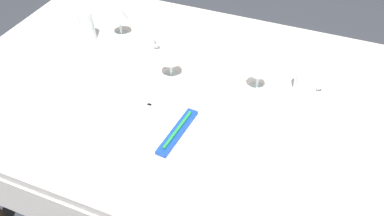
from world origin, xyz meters
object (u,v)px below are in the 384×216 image
Objects in this scene: dinner_plate at (178,135)px; wine_glass_right at (260,66)px; dinner_knife at (227,147)px; spoon_soup at (237,146)px; wine_glass_left at (170,55)px; fork_outer at (140,118)px; coffee_cup_left at (145,40)px; napkin_folded at (237,55)px; toothbrush_package at (178,131)px; drink_tumbler at (87,28)px; wine_glass_centre at (118,13)px; coffee_cup_right at (307,82)px.

wine_glass_right reaches higher than dinner_plate.
dinner_plate reaches higher than dinner_knife.
spoon_soup is 0.41m from wine_glass_left.
fork_outer is 0.40m from coffee_cup_left.
napkin_folded is at bearing 107.77° from spoon_soup.
wine_glass_left is at bearing 117.89° from toothbrush_package.
coffee_cup_left is 0.21m from wine_glass_left.
fork_outer is 1.87× the size of drink_tumbler.
wine_glass_centre reaches higher than fork_outer.
coffee_cup_right is 0.89m from drink_tumbler.
wine_glass_right is at bearing 42.61° from fork_outer.
wine_glass_left is (-0.30, 0.25, 0.09)m from dinner_knife.
coffee_cup_right is (0.15, 0.34, 0.04)m from spoon_soup.
dinner_plate is at bearing -117.82° from wine_glass_right.
spoon_soup is 1.54× the size of wine_glass_left.
napkin_folded reaches higher than wine_glass_right.
wine_glass_left is at bearing -13.25° from drink_tumbler.
toothbrush_package is 0.50m from coffee_cup_left.
spoon_soup is at bearing -24.22° from drink_tumbler.
wine_glass_right reaches higher than dinner_knife.
dinner_knife is (0.16, 0.02, -0.02)m from toothbrush_package.
wine_glass_centre is at bearing 36.45° from drink_tumbler.
napkin_folded reaches higher than drink_tumbler.
dinner_knife is at bearing -77.00° from napkin_folded.
dinner_plate is 0.50m from coffee_cup_right.
wine_glass_right is (0.48, -0.07, 0.06)m from coffee_cup_left.
wine_glass_left reaches higher than dinner_knife.
dinner_plate is 0.50m from coffee_cup_left.
wine_glass_centre reaches higher than dinner_knife.
dinner_plate is at bearing -62.11° from wine_glass_left.
spoon_soup is 1.41× the size of wine_glass_centre.
toothbrush_package is 1.01× the size of dinner_knife.
coffee_cup_right reaches higher than dinner_plate.
wine_glass_centre is (-0.45, 0.45, 0.09)m from dinner_plate.
fork_outer is at bearing 168.93° from dinner_plate.
wine_glass_left is (0.31, -0.18, -0.01)m from wine_glass_centre.
napkin_folded is (-0.11, 0.35, 0.07)m from spoon_soup.
wine_glass_right is (0.31, 0.05, 0.01)m from wine_glass_left.
dinner_plate is 0.15m from fork_outer.
wine_glass_right is 0.73m from drink_tumbler.
drink_tumbler is at bearing 176.15° from wine_glass_right.
napkin_folded reaches higher than coffee_cup_left.
fork_outer is at bearing -144.58° from coffee_cup_right.
wine_glass_right is (0.62, -0.13, 0.00)m from wine_glass_centre.
toothbrush_package reaches higher than fork_outer.
coffee_cup_left is 0.81× the size of wine_glass_left.
wine_glass_right is at bearing -11.67° from wine_glass_centre.
wine_glass_left is (-0.33, 0.24, 0.09)m from spoon_soup.
coffee_cup_right is at bearing 63.69° from dinner_knife.
wine_glass_left reaches higher than coffee_cup_left.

